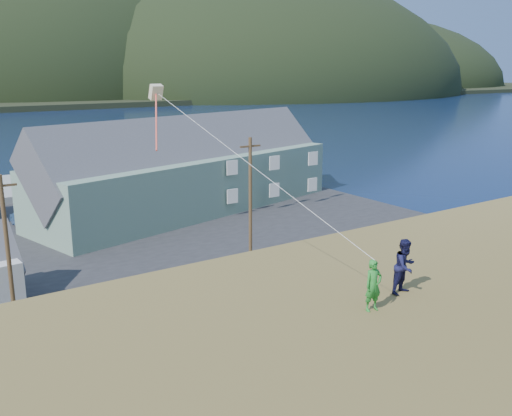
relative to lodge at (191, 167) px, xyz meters
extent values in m
plane|color=#0A1638|center=(-17.57, -20.24, -4.46)|extent=(900.00, 900.00, 0.00)
cube|color=#4C3D19|center=(-17.57, -22.24, -4.41)|extent=(110.00, 8.00, 0.10)
cube|color=#28282B|center=(-17.57, -3.24, -4.40)|extent=(72.00, 36.00, 0.12)
ellipsoid|color=black|center=(52.43, 269.76, -2.46)|extent=(230.00, 207.00, 142.60)
ellipsoid|color=black|center=(162.43, 249.76, -2.46)|extent=(280.00, 252.00, 134.40)
ellipsoid|color=black|center=(282.43, 279.76, -2.46)|extent=(240.00, 216.00, 100.80)
cube|color=slate|center=(0.00, 0.00, -1.56)|extent=(33.75, 16.80, 5.57)
cube|color=#47474C|center=(0.00, 0.00, 2.71)|extent=(34.19, 16.73, 9.08)
cylinder|color=#47331E|center=(-20.96, -18.74, -0.02)|extent=(0.24, 0.24, 8.65)
cylinder|color=#47331E|center=(-5.25, -18.74, 0.43)|extent=(0.24, 0.24, 9.55)
imported|color=#3A5F91|center=(-15.73, 2.88, -3.64)|extent=(1.57, 4.32, 1.41)
imported|color=#23802A|center=(-14.67, -39.43, 3.52)|extent=(0.61, 0.44, 1.56)
imported|color=#141539|center=(-12.87, -39.03, 3.63)|extent=(0.95, 0.79, 1.78)
cube|color=beige|center=(-17.25, -30.47, 8.84)|extent=(0.47, 0.44, 0.60)
cylinder|color=#FB5442|center=(-17.85, -31.72, 7.94)|extent=(0.06, 0.06, 3.31)
cylinder|color=white|center=(-15.96, -34.95, 6.57)|extent=(0.02, 0.02, 10.37)
camera|label=1|loc=(-26.31, -50.46, 9.71)|focal=40.00mm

